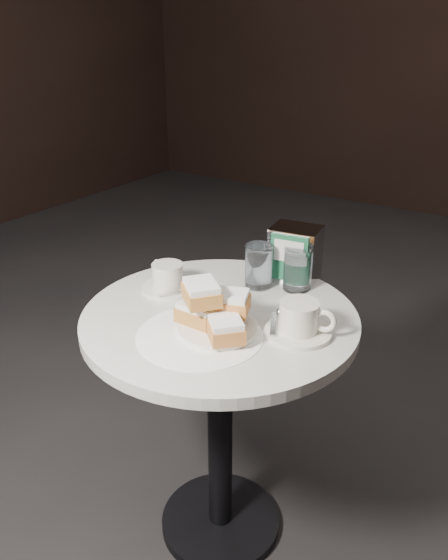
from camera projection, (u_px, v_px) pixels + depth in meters
ground at (220, 524)px, 1.70m from camera, size 7.00×7.00×0.00m
cafe_table at (220, 378)px, 1.46m from camera, size 0.70×0.70×0.74m
sugar_spill at (200, 335)px, 1.28m from camera, size 0.40×0.40×0.00m
beignet_plate at (215, 314)px, 1.28m from camera, size 0.24×0.24×0.12m
coffee_cup_left at (168, 279)px, 1.49m from camera, size 0.19×0.19×0.08m
coffee_cup_right at (299, 321)px, 1.27m from camera, size 0.19×0.19×0.08m
water_glass_left at (259, 267)px, 1.50m from camera, size 0.09×0.09×0.12m
water_glass_right at (297, 269)px, 1.48m from camera, size 0.09×0.09×0.12m
napkin_dispenser at (295, 253)px, 1.54m from camera, size 0.15×0.13×0.16m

